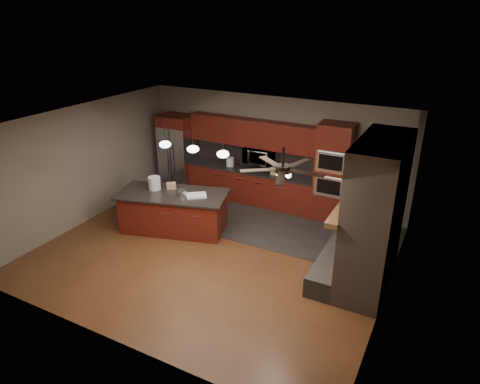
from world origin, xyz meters
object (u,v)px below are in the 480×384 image
Objects in this scene: microwave at (259,156)px; kitchen_island at (174,211)px; counter_bucket at (230,162)px; counter_box at (275,171)px; paint_tray at (196,195)px; oven_tower at (333,173)px; refrigerator at (178,152)px; paint_can at (182,193)px; cardboard_box at (171,186)px; white_bucket at (154,183)px.

kitchen_island is (-1.07, -2.31, -0.84)m from microwave.
counter_bucket reaches higher than counter_box.
kitchen_island is at bearing 152.90° from paint_tray.
oven_tower is at bearing 20.35° from kitchen_island.
refrigerator is 2.74m from paint_can.
cardboard_box reaches higher than paint_can.
white_bucket is at bearing 147.42° from paint_tray.
counter_box reaches higher than paint_can.
kitchen_island is at bearing 177.71° from paint_can.
paint_can reaches higher than paint_tray.
microwave reaches higher than paint_can.
microwave is 2.28m from paint_tray.
paint_tray is (0.30, 0.12, -0.05)m from paint_can.
refrigerator is 2.64m from kitchen_island.
oven_tower is 11.84× the size of paint_can.
white_bucket is 0.69× the size of paint_tray.
white_bucket is at bearing -108.64° from counter_bucket.
microwave is 1.68× the size of paint_tray.
oven_tower is at bearing 3.22° from paint_tray.
oven_tower is 1.13× the size of refrigerator.
refrigerator reaches higher than counter_bucket.
white_bucket reaches higher than counter_box.
counter_bucket is at bearing -176.48° from microwave.
refrigerator is 9.09× the size of counter_bucket.
white_bucket is 1.52× the size of counter_box.
white_bucket is at bearing 178.40° from paint_can.
counter_box is at bearing 38.54° from kitchen_island.
counter_box is at bearing -178.35° from oven_tower.
paint_tray is at bearing -5.49° from kitchen_island.
counter_bucket is (0.76, 2.25, -0.05)m from white_bucket.
paint_tray is (-0.49, -2.20, -0.36)m from microwave.
paint_tray is at bearing -139.05° from oven_tower.
oven_tower is 2.79m from counter_bucket.
paint_can is at bearing -108.77° from microwave.
counter_bucket is (0.25, 2.26, 0.55)m from kitchen_island.
cardboard_box is 1.08× the size of counter_box.
cardboard_box is at bearing 114.20° from kitchen_island.
microwave is 2.79m from white_bucket.
paint_tray is at bearing -102.61° from microwave.
counter_box is at bearing -11.37° from microwave.
kitchen_island is 2.76m from counter_box.
paint_can is 1.02× the size of counter_box.
oven_tower reaches higher than cardboard_box.
counter_bucket is (-0.03, 2.27, 0.03)m from paint_can.
cardboard_box is (-3.23, -2.03, -0.20)m from oven_tower.
counter_bucket is at bearing 179.85° from oven_tower.
oven_tower reaches higher than counter_bucket.
microwave is at bearing 49.05° from kitchen_island.
paint_can is at bearing -18.41° from kitchen_island.
counter_box is at bearing 9.81° from cardboard_box.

